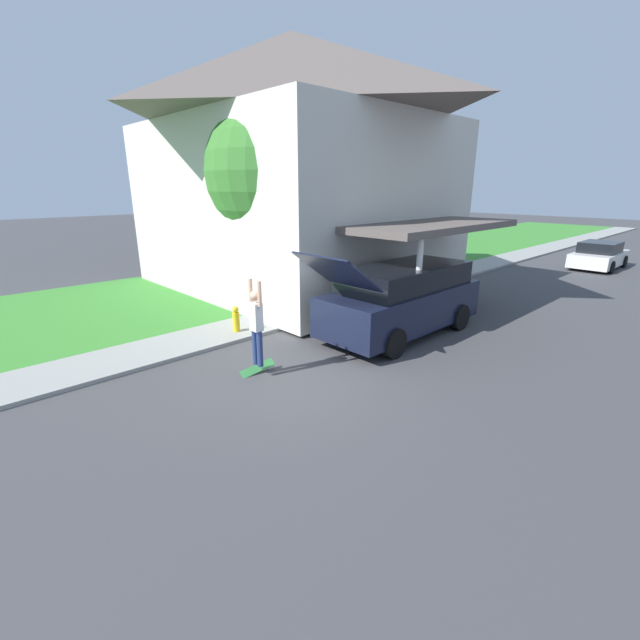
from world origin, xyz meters
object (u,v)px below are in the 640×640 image
skateboard (257,368)px  lawn_tree_near (276,172)px  skateboarder (256,322)px  suv_parked (402,298)px  fire_hydrant (236,319)px  car_down_street (599,256)px

skateboard → lawn_tree_near: bearing=136.3°
lawn_tree_near → skateboarder: (4.21, -3.96, -3.20)m
suv_parked → fire_hydrant: size_ratio=7.88×
car_down_street → fire_hydrant: car_down_street is taller
skateboarder → fire_hydrant: bearing=156.1°
skateboarder → skateboard: size_ratio=2.38×
lawn_tree_near → suv_parked: size_ratio=1.15×
lawn_tree_near → fire_hydrant: 5.09m
lawn_tree_near → skateboard: (4.06, -3.88, -4.36)m
skateboard → car_down_street: bearing=85.8°
suv_parked → skateboard: (-0.62, -4.55, -0.93)m
lawn_tree_near → suv_parked: 5.83m
lawn_tree_near → car_down_street: (5.54, 16.47, -3.83)m
suv_parked → car_down_street: 15.84m
fire_hydrant → skateboarder: bearing=-23.9°
skateboard → fire_hydrant: (-2.56, 1.12, 0.34)m
suv_parked → fire_hydrant: bearing=-132.8°
lawn_tree_near → car_down_street: 17.80m
lawn_tree_near → skateboarder: 6.61m
lawn_tree_near → car_down_street: size_ratio=1.63×
lawn_tree_near → suv_parked: (4.67, 0.67, -3.42)m
car_down_street → skateboard: size_ratio=5.04×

